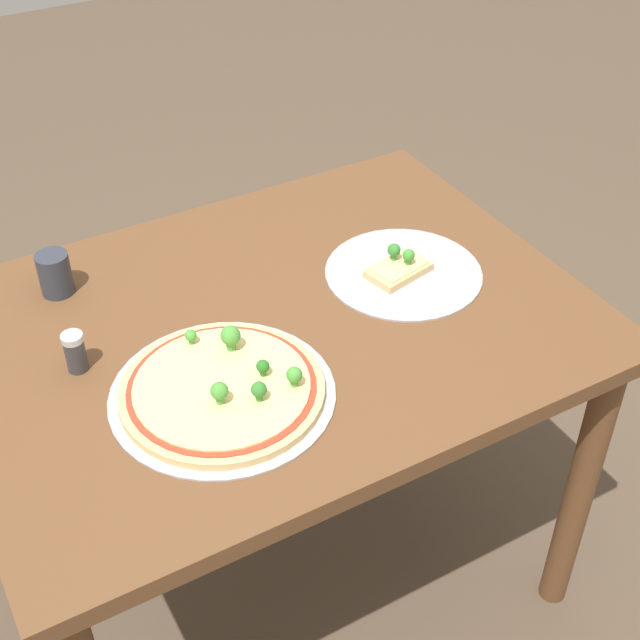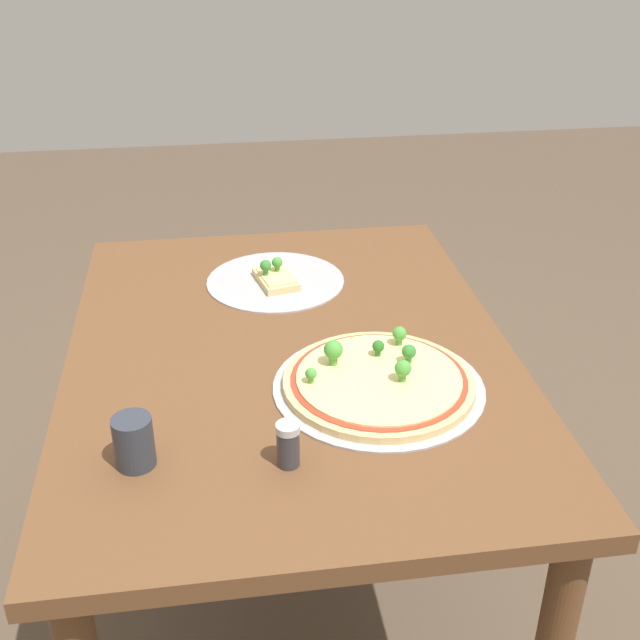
{
  "view_description": "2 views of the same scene",
  "coord_description": "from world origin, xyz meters",
  "px_view_note": "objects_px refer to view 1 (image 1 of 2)",
  "views": [
    {
      "loc": [
        0.55,
        1.16,
        1.79
      ],
      "look_at": [
        -0.06,
        0.07,
        0.78
      ],
      "focal_mm": 50.0,
      "sensor_mm": 36.0,
      "label": 1
    },
    {
      "loc": [
        1.33,
        -0.13,
        1.56
      ],
      "look_at": [
        -0.06,
        0.07,
        0.78
      ],
      "focal_mm": 45.0,
      "sensor_mm": 36.0,
      "label": 2
    }
  ],
  "objects_px": {
    "dining_table": "(274,362)",
    "drinking_cup": "(55,274)",
    "pizza_tray_whole": "(223,389)",
    "pizza_tray_slice": "(401,270)",
    "condiment_shaker": "(75,352)"
  },
  "relations": [
    {
      "from": "dining_table",
      "to": "drinking_cup",
      "type": "bearing_deg",
      "value": -40.9
    },
    {
      "from": "pizza_tray_whole",
      "to": "pizza_tray_slice",
      "type": "distance_m",
      "value": 0.47
    },
    {
      "from": "pizza_tray_slice",
      "to": "condiment_shaker",
      "type": "distance_m",
      "value": 0.64
    },
    {
      "from": "drinking_cup",
      "to": "condiment_shaker",
      "type": "relative_size",
      "value": 1.13
    },
    {
      "from": "drinking_cup",
      "to": "condiment_shaker",
      "type": "distance_m",
      "value": 0.24
    },
    {
      "from": "pizza_tray_whole",
      "to": "dining_table",
      "type": "bearing_deg",
      "value": -138.98
    },
    {
      "from": "dining_table",
      "to": "pizza_tray_slice",
      "type": "relative_size",
      "value": 3.71
    },
    {
      "from": "pizza_tray_slice",
      "to": "condiment_shaker",
      "type": "relative_size",
      "value": 4.11
    },
    {
      "from": "pizza_tray_whole",
      "to": "condiment_shaker",
      "type": "distance_m",
      "value": 0.26
    },
    {
      "from": "pizza_tray_whole",
      "to": "condiment_shaker",
      "type": "xyz_separation_m",
      "value": [
        0.19,
        -0.18,
        0.03
      ]
    },
    {
      "from": "pizza_tray_whole",
      "to": "condiment_shaker",
      "type": "height_order",
      "value": "condiment_shaker"
    },
    {
      "from": "drinking_cup",
      "to": "dining_table",
      "type": "bearing_deg",
      "value": 139.1
    },
    {
      "from": "pizza_tray_slice",
      "to": "drinking_cup",
      "type": "height_order",
      "value": "drinking_cup"
    },
    {
      "from": "drinking_cup",
      "to": "pizza_tray_slice",
      "type": "bearing_deg",
      "value": 155.9
    },
    {
      "from": "dining_table",
      "to": "drinking_cup",
      "type": "xyz_separation_m",
      "value": [
        0.32,
        -0.27,
        0.15
      ]
    }
  ]
}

